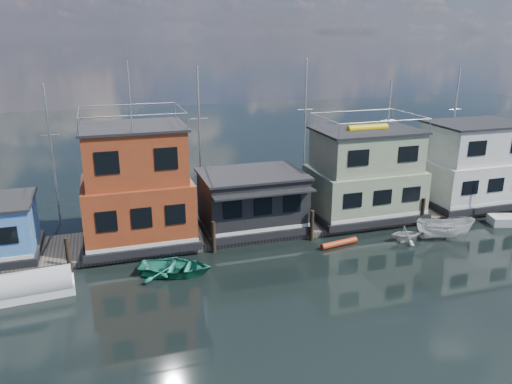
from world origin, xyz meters
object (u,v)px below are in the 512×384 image
object	(u,v)px
houseboat_red	(137,188)
motorboat	(445,228)
dinghy_teal	(175,267)
tarp_runabout	(35,286)
dinghy_white	(406,234)
houseboat_dark	(252,200)
houseboat_green	(364,175)
red_kayak	(339,243)
houseboat_white	(473,165)

from	to	relation	value
houseboat_red	motorboat	distance (m)	21.50
dinghy_teal	tarp_runabout	world-z (taller)	tarp_runabout
motorboat	houseboat_red	bearing A→B (deg)	94.07
dinghy_white	houseboat_dark	bearing A→B (deg)	72.77
motorboat	tarp_runabout	xyz separation A→B (m)	(-26.71, -0.02, -0.18)
houseboat_green	tarp_runabout	size ratio (longest dim) A/B	2.03
houseboat_red	dinghy_white	bearing A→B (deg)	-15.80
red_kayak	dinghy_teal	size ratio (longest dim) A/B	0.64
dinghy_white	red_kayak	bearing A→B (deg)	92.14
houseboat_green	houseboat_red	bearing A→B (deg)	-180.00
houseboat_red	houseboat_dark	xyz separation A→B (m)	(8.00, -0.02, -1.69)
dinghy_teal	houseboat_red	bearing A→B (deg)	38.61
tarp_runabout	houseboat_red	bearing A→B (deg)	36.72
red_kayak	dinghy_white	bearing A→B (deg)	-18.03
houseboat_white	houseboat_dark	bearing A→B (deg)	-179.94
red_kayak	motorboat	xyz separation A→B (m)	(7.67, -1.04, 0.58)
dinghy_white	dinghy_teal	xyz separation A→B (m)	(-16.06, -0.15, -0.13)
houseboat_red	tarp_runabout	world-z (taller)	houseboat_red
houseboat_dark	red_kayak	xyz separation A→B (m)	(4.89, -4.31, -2.21)
houseboat_dark	houseboat_green	bearing A→B (deg)	0.12
houseboat_green	motorboat	xyz separation A→B (m)	(3.55, -5.37, -2.77)
houseboat_dark	red_kayak	world-z (taller)	houseboat_dark
houseboat_white	red_kayak	bearing A→B (deg)	-162.94
houseboat_white	dinghy_white	distance (m)	11.01
motorboat	tarp_runabout	world-z (taller)	motorboat
houseboat_white	dinghy_teal	world-z (taller)	houseboat_white
houseboat_red	houseboat_white	xyz separation A→B (m)	(27.00, 0.00, -0.57)
houseboat_green	motorboat	size ratio (longest dim) A/B	2.07
red_kayak	motorboat	bearing A→B (deg)	-17.83
motorboat	tarp_runabout	distance (m)	26.71
houseboat_red	houseboat_dark	distance (m)	8.18
houseboat_red	houseboat_green	world-z (taller)	houseboat_red
houseboat_green	motorboat	distance (m)	7.01
red_kayak	tarp_runabout	xyz separation A→B (m)	(-19.04, -1.06, 0.40)
houseboat_green	dinghy_teal	world-z (taller)	houseboat_green
dinghy_teal	tarp_runabout	distance (m)	7.75
houseboat_red	red_kayak	size ratio (longest dim) A/B	4.20
houseboat_dark	motorboat	xyz separation A→B (m)	(12.55, -5.35, -1.63)
houseboat_green	dinghy_white	xyz separation A→B (m)	(0.65, -4.99, -2.97)
houseboat_white	houseboat_red	bearing A→B (deg)	-180.00
motorboat	dinghy_white	xyz separation A→B (m)	(-2.91, 0.38, -0.20)
houseboat_dark	houseboat_green	world-z (taller)	houseboat_green
red_kayak	dinghy_teal	distance (m)	11.33
red_kayak	dinghy_teal	xyz separation A→B (m)	(-11.30, -0.81, 0.25)
red_kayak	tarp_runabout	world-z (taller)	tarp_runabout
houseboat_red	houseboat_white	distance (m)	27.01
red_kayak	tarp_runabout	distance (m)	19.07
houseboat_red	houseboat_dark	bearing A→B (deg)	-0.14
houseboat_green	motorboat	world-z (taller)	houseboat_green
dinghy_teal	motorboat	bearing A→B (deg)	-69.26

